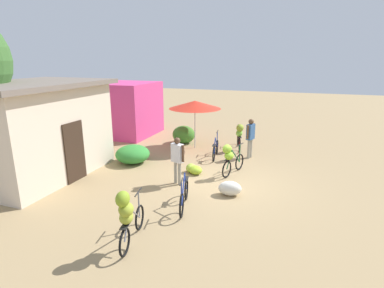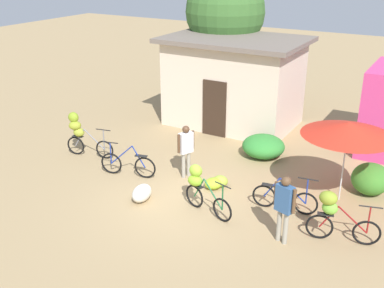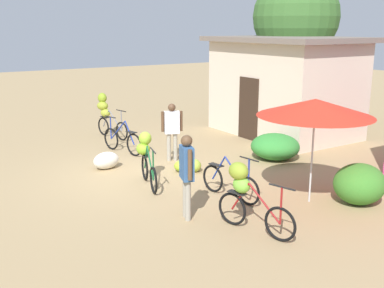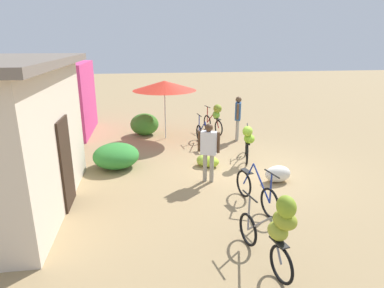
% 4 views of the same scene
% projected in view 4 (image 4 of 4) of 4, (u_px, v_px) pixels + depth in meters
% --- Properties ---
extents(ground_plane, '(60.00, 60.00, 0.00)m').
position_uv_depth(ground_plane, '(247.00, 169.00, 9.59)').
color(ground_plane, '#A0855B').
extents(shop_pink, '(3.20, 2.80, 2.77)m').
position_uv_depth(shop_pink, '(53.00, 99.00, 12.89)').
color(shop_pink, '#D53C7F').
rests_on(shop_pink, ground).
extents(hedge_bush_front_left, '(1.35, 1.33, 0.71)m').
position_uv_depth(hedge_bush_front_left, '(116.00, 156.00, 9.66)').
color(hedge_bush_front_left, '#338734').
rests_on(hedge_bush_front_left, ground).
extents(hedge_bush_front_right, '(1.01, 1.10, 0.85)m').
position_uv_depth(hedge_bush_front_right, '(145.00, 124.00, 12.99)').
color(hedge_bush_front_right, '#3B7F2A').
rests_on(hedge_bush_front_right, ground).
extents(market_umbrella, '(2.34, 2.34, 2.18)m').
position_uv_depth(market_umbrella, '(164.00, 86.00, 12.04)').
color(market_umbrella, beige).
rests_on(market_umbrella, ground).
extents(bicycle_leftmost, '(1.63, 0.56, 1.44)m').
position_uv_depth(bicycle_leftmost, '(277.00, 227.00, 5.10)').
color(bicycle_leftmost, black).
rests_on(bicycle_leftmost, ground).
extents(bicycle_near_pile, '(1.67, 0.46, 1.01)m').
position_uv_depth(bicycle_near_pile, '(256.00, 191.00, 7.37)').
color(bicycle_near_pile, black).
rests_on(bicycle_near_pile, ground).
extents(bicycle_center_loaded, '(1.52, 0.58, 1.18)m').
position_uv_depth(bicycle_center_loaded, '(248.00, 140.00, 9.98)').
color(bicycle_center_loaded, black).
rests_on(bicycle_center_loaded, ground).
extents(bicycle_by_shop, '(1.65, 0.30, 1.00)m').
position_uv_depth(bicycle_by_shop, '(203.00, 136.00, 11.70)').
color(bicycle_by_shop, black).
rests_on(bicycle_by_shop, ground).
extents(bicycle_rightmost, '(1.59, 0.50, 1.23)m').
position_uv_depth(bicycle_rightmost, '(215.00, 116.00, 12.98)').
color(bicycle_rightmost, black).
rests_on(bicycle_rightmost, ground).
extents(banana_pile_on_ground, '(0.65, 0.74, 0.32)m').
position_uv_depth(banana_pile_on_ground, '(207.00, 161.00, 9.78)').
color(banana_pile_on_ground, '#98BB2B').
rests_on(banana_pile_on_ground, ground).
extents(produce_sack, '(0.52, 0.75, 0.44)m').
position_uv_depth(produce_sack, '(278.00, 174.00, 8.70)').
color(produce_sack, silver).
rests_on(produce_sack, ground).
extents(person_vendor, '(0.55, 0.32, 1.64)m').
position_uv_depth(person_vendor, '(238.00, 114.00, 12.08)').
color(person_vendor, gray).
rests_on(person_vendor, ground).
extents(person_bystander, '(0.34, 0.54, 1.58)m').
position_uv_depth(person_bystander, '(209.00, 147.00, 8.49)').
color(person_bystander, gray).
rests_on(person_bystander, ground).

